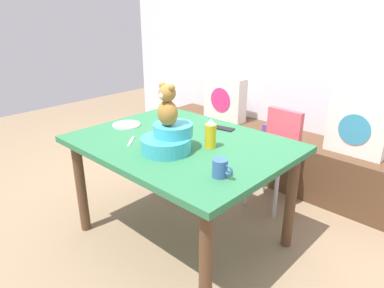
{
  "coord_description": "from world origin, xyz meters",
  "views": [
    {
      "loc": [
        1.49,
        -1.48,
        1.56
      ],
      "look_at": [
        0.0,
        0.1,
        0.69
      ],
      "focal_mm": 32.62,
      "sensor_mm": 36.0,
      "label": 1
    }
  ],
  "objects_px": {
    "infant_seat_teal": "(168,139)",
    "coffee_mug": "(220,168)",
    "teddy_bear": "(167,106)",
    "dinner_plate_far": "(126,125)",
    "pillow_floral_right": "(358,127)",
    "dinner_plate_near": "(169,126)",
    "dining_table": "(182,154)",
    "pillow_floral_left": "(225,99)",
    "cell_phone": "(224,129)",
    "highchair": "(274,145)",
    "book_stack": "(276,129)",
    "ketchup_bottle": "(211,134)"
  },
  "relations": [
    {
      "from": "pillow_floral_left",
      "to": "teddy_bear",
      "type": "height_order",
      "value": "teddy_bear"
    },
    {
      "from": "dinner_plate_far",
      "to": "dinner_plate_near",
      "type": "bearing_deg",
      "value": 40.39
    },
    {
      "from": "cell_phone",
      "to": "pillow_floral_left",
      "type": "bearing_deg",
      "value": 26.58
    },
    {
      "from": "pillow_floral_left",
      "to": "coffee_mug",
      "type": "height_order",
      "value": "pillow_floral_left"
    },
    {
      "from": "dinner_plate_near",
      "to": "cell_phone",
      "type": "xyz_separation_m",
      "value": [
        0.33,
        0.22,
        -0.0
      ]
    },
    {
      "from": "teddy_bear",
      "to": "cell_phone",
      "type": "bearing_deg",
      "value": 90.03
    },
    {
      "from": "pillow_floral_right",
      "to": "dinner_plate_near",
      "type": "xyz_separation_m",
      "value": [
        -0.95,
        -1.1,
        0.07
      ]
    },
    {
      "from": "dining_table",
      "to": "highchair",
      "type": "xyz_separation_m",
      "value": [
        0.21,
        0.83,
        -0.13
      ]
    },
    {
      "from": "pillow_floral_right",
      "to": "teddy_bear",
      "type": "relative_size",
      "value": 1.76
    },
    {
      "from": "teddy_bear",
      "to": "dinner_plate_far",
      "type": "height_order",
      "value": "teddy_bear"
    },
    {
      "from": "coffee_mug",
      "to": "dinner_plate_near",
      "type": "xyz_separation_m",
      "value": [
        -0.77,
        0.37,
        -0.04
      ]
    },
    {
      "from": "infant_seat_teal",
      "to": "dining_table",
      "type": "bearing_deg",
      "value": 108.58
    },
    {
      "from": "pillow_floral_left",
      "to": "book_stack",
      "type": "bearing_deg",
      "value": 2.04
    },
    {
      "from": "pillow_floral_left",
      "to": "dinner_plate_near",
      "type": "distance_m",
      "value": 1.16
    },
    {
      "from": "coffee_mug",
      "to": "infant_seat_teal",
      "type": "bearing_deg",
      "value": 172.77
    },
    {
      "from": "pillow_floral_right",
      "to": "coffee_mug",
      "type": "height_order",
      "value": "pillow_floral_right"
    },
    {
      "from": "highchair",
      "to": "dinner_plate_near",
      "type": "distance_m",
      "value": 0.86
    },
    {
      "from": "ketchup_bottle",
      "to": "cell_phone",
      "type": "xyz_separation_m",
      "value": [
        -0.15,
        0.33,
        -0.08
      ]
    },
    {
      "from": "dinner_plate_near",
      "to": "dinner_plate_far",
      "type": "bearing_deg",
      "value": -139.61
    },
    {
      "from": "highchair",
      "to": "teddy_bear",
      "type": "relative_size",
      "value": 3.16
    },
    {
      "from": "pillow_floral_left",
      "to": "dinner_plate_far",
      "type": "relative_size",
      "value": 2.2
    },
    {
      "from": "highchair",
      "to": "infant_seat_teal",
      "type": "xyz_separation_m",
      "value": [
        -0.15,
        -1.0,
        0.29
      ]
    },
    {
      "from": "ketchup_bottle",
      "to": "dinner_plate_far",
      "type": "relative_size",
      "value": 0.92
    },
    {
      "from": "highchair",
      "to": "coffee_mug",
      "type": "relative_size",
      "value": 6.58
    },
    {
      "from": "dinner_plate_near",
      "to": "dinner_plate_far",
      "type": "xyz_separation_m",
      "value": [
        -0.24,
        -0.2,
        0.0
      ]
    },
    {
      "from": "book_stack",
      "to": "ketchup_bottle",
      "type": "height_order",
      "value": "ketchup_bottle"
    },
    {
      "from": "book_stack",
      "to": "highchair",
      "type": "distance_m",
      "value": 0.5
    },
    {
      "from": "ketchup_bottle",
      "to": "dinner_plate_near",
      "type": "xyz_separation_m",
      "value": [
        -0.48,
        0.1,
        -0.08
      ]
    },
    {
      "from": "infant_seat_teal",
      "to": "teddy_bear",
      "type": "xyz_separation_m",
      "value": [
        0.0,
        -0.0,
        0.21
      ]
    },
    {
      "from": "infant_seat_teal",
      "to": "dinner_plate_near",
      "type": "height_order",
      "value": "infant_seat_teal"
    },
    {
      "from": "highchair",
      "to": "dinner_plate_far",
      "type": "xyz_separation_m",
      "value": [
        -0.72,
        -0.89,
        0.22
      ]
    },
    {
      "from": "ketchup_bottle",
      "to": "coffee_mug",
      "type": "bearing_deg",
      "value": -42.22
    },
    {
      "from": "dining_table",
      "to": "dinner_plate_far",
      "type": "xyz_separation_m",
      "value": [
        -0.51,
        -0.05,
        0.1
      ]
    },
    {
      "from": "teddy_bear",
      "to": "book_stack",
      "type": "bearing_deg",
      "value": 93.66
    },
    {
      "from": "book_stack",
      "to": "ketchup_bottle",
      "type": "xyz_separation_m",
      "value": [
        0.24,
        -1.22,
        0.33
      ]
    },
    {
      "from": "pillow_floral_right",
      "to": "coffee_mug",
      "type": "relative_size",
      "value": 3.67
    },
    {
      "from": "ketchup_bottle",
      "to": "coffee_mug",
      "type": "xyz_separation_m",
      "value": [
        0.29,
        -0.27,
        -0.04
      ]
    },
    {
      "from": "book_stack",
      "to": "dinner_plate_near",
      "type": "height_order",
      "value": "dinner_plate_near"
    },
    {
      "from": "pillow_floral_left",
      "to": "book_stack",
      "type": "height_order",
      "value": "pillow_floral_left"
    },
    {
      "from": "highchair",
      "to": "dinner_plate_far",
      "type": "height_order",
      "value": "highchair"
    },
    {
      "from": "infant_seat_teal",
      "to": "coffee_mug",
      "type": "bearing_deg",
      "value": -7.23
    },
    {
      "from": "pillow_floral_right",
      "to": "dinner_plate_near",
      "type": "distance_m",
      "value": 1.45
    },
    {
      "from": "pillow_floral_right",
      "to": "cell_phone",
      "type": "bearing_deg",
      "value": -125.43
    },
    {
      "from": "pillow_floral_right",
      "to": "ketchup_bottle",
      "type": "distance_m",
      "value": 1.3
    },
    {
      "from": "ketchup_bottle",
      "to": "dinner_plate_far",
      "type": "bearing_deg",
      "value": -172.05
    },
    {
      "from": "highchair",
      "to": "infant_seat_teal",
      "type": "distance_m",
      "value": 1.05
    },
    {
      "from": "book_stack",
      "to": "highchair",
      "type": "height_order",
      "value": "highchair"
    },
    {
      "from": "pillow_floral_left",
      "to": "cell_phone",
      "type": "bearing_deg",
      "value": -52.19
    },
    {
      "from": "dining_table",
      "to": "teddy_bear",
      "type": "distance_m",
      "value": 0.41
    },
    {
      "from": "book_stack",
      "to": "cell_phone",
      "type": "xyz_separation_m",
      "value": [
        0.09,
        -0.9,
        0.25
      ]
    }
  ]
}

